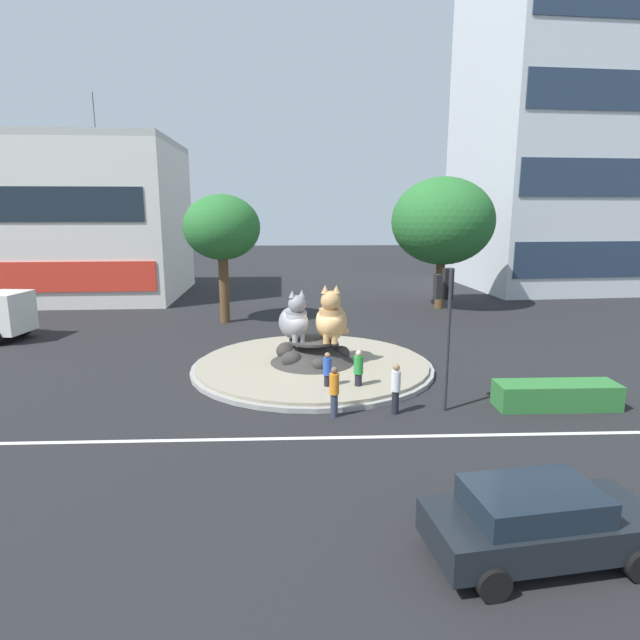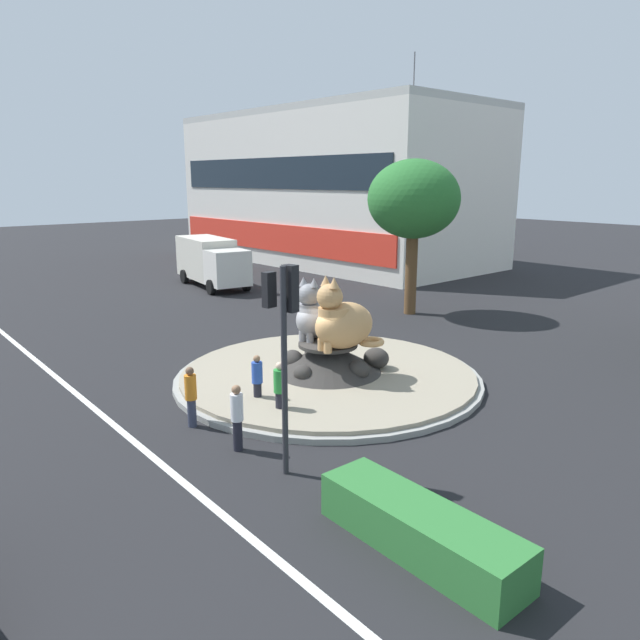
% 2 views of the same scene
% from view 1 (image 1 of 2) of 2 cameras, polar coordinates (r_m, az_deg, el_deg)
% --- Properties ---
extents(ground_plane, '(160.00, 160.00, 0.00)m').
position_cam_1_polar(ground_plane, '(23.14, -0.81, -5.27)').
color(ground_plane, black).
extents(lane_centreline, '(112.00, 0.20, 0.01)m').
position_cam_1_polar(lane_centreline, '(16.45, -0.12, -12.62)').
color(lane_centreline, silver).
rests_on(lane_centreline, ground).
extents(roundabout_island, '(10.44, 10.44, 1.32)m').
position_cam_1_polar(roundabout_island, '(23.04, -0.83, -4.38)').
color(roundabout_island, gray).
rests_on(roundabout_island, ground).
extents(cat_statue_grey, '(1.75, 2.46, 2.20)m').
position_cam_1_polar(cat_statue_grey, '(22.68, -2.78, -0.09)').
color(cat_statue_grey, gray).
rests_on(cat_statue_grey, roundabout_island).
extents(cat_statue_calico, '(1.72, 2.45, 2.44)m').
position_cam_1_polar(cat_statue_calico, '(22.51, 1.23, 0.06)').
color(cat_statue_calico, tan).
rests_on(cat_statue_calico, roundabout_island).
extents(traffic_light_mast, '(0.71, 0.60, 4.92)m').
position_cam_1_polar(traffic_light_mast, '(18.08, 13.44, 1.29)').
color(traffic_light_mast, '#2D2D33').
rests_on(traffic_light_mast, ground).
extents(shophouse_block, '(26.80, 13.73, 15.74)m').
position_cam_1_polar(shophouse_block, '(48.27, -30.83, 9.27)').
color(shophouse_block, silver).
rests_on(shophouse_block, ground).
extents(office_tower, '(15.25, 15.36, 30.42)m').
position_cam_1_polar(office_tower, '(52.43, 24.40, 20.09)').
color(office_tower, silver).
rests_on(office_tower, ground).
extents(clipped_hedge_strip, '(4.23, 1.20, 0.90)m').
position_cam_1_polar(clipped_hedge_strip, '(20.38, 24.16, -7.42)').
color(clipped_hedge_strip, '#2D7033').
rests_on(clipped_hedge_strip, ground).
extents(broadleaf_tree_behind_island, '(4.55, 4.55, 7.71)m').
position_cam_1_polar(broadleaf_tree_behind_island, '(32.33, -10.56, 9.71)').
color(broadleaf_tree_behind_island, brown).
rests_on(broadleaf_tree_behind_island, ground).
extents(second_tree_near_tower, '(6.94, 6.94, 8.98)m').
position_cam_1_polar(second_tree_near_tower, '(37.43, 13.12, 10.34)').
color(second_tree_near_tower, brown).
rests_on(second_tree_near_tower, ground).
extents(pedestrian_green_shirt, '(0.36, 0.36, 1.68)m').
position_cam_1_polar(pedestrian_green_shirt, '(19.92, 4.17, -5.50)').
color(pedestrian_green_shirt, black).
rests_on(pedestrian_green_shirt, ground).
extents(pedestrian_white_shirt, '(0.32, 0.32, 1.75)m').
position_cam_1_polar(pedestrian_white_shirt, '(18.10, 8.18, -7.21)').
color(pedestrian_white_shirt, black).
rests_on(pedestrian_white_shirt, ground).
extents(pedestrian_blue_shirt, '(0.33, 0.33, 1.61)m').
position_cam_1_polar(pedestrian_blue_shirt, '(19.84, 0.81, -5.64)').
color(pedestrian_blue_shirt, black).
rests_on(pedestrian_blue_shirt, ground).
extents(pedestrian_orange_shirt, '(0.33, 0.33, 1.74)m').
position_cam_1_polar(pedestrian_orange_shirt, '(17.68, 1.55, -7.60)').
color(pedestrian_orange_shirt, '#33384C').
rests_on(pedestrian_orange_shirt, ground).
extents(sedan_on_far_lane, '(4.70, 2.57, 1.53)m').
position_cam_1_polar(sedan_on_far_lane, '(11.92, 22.55, -19.42)').
color(sedan_on_far_lane, black).
rests_on(sedan_on_far_lane, ground).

